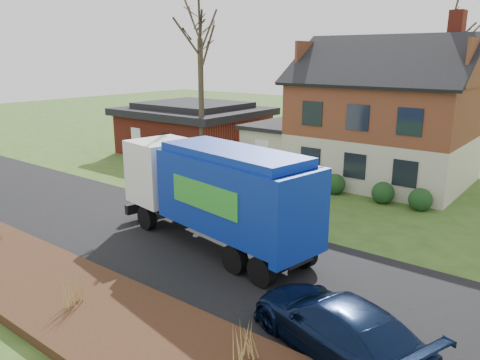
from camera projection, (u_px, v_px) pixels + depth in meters
The scene contains 12 objects.
ground at pixel (189, 245), 17.87m from camera, with size 120.00×120.00×0.00m, color #304C19.
road at pixel (189, 245), 17.87m from camera, with size 80.00×7.00×0.02m, color black.
mulch_verge at pixel (63, 296), 13.80m from camera, with size 80.00×3.50×0.30m, color black.
main_house at pixel (377, 110), 26.54m from camera, with size 12.95×8.95×9.26m.
ranch_house at pixel (194, 128), 34.43m from camera, with size 9.80×8.20×3.70m.
garbage_truck at pixel (216, 189), 17.22m from camera, with size 9.35×3.91×3.89m.
silver_sedan at pixel (173, 177), 24.60m from camera, with size 1.67×4.80×1.58m, color #A8A9B0.
navy_wagon at pixel (337, 326), 11.24m from camera, with size 2.05×5.05×1.47m, color #0B1732.
tree_front_west at pixel (200, 18), 27.20m from camera, with size 3.73×3.73×11.09m.
tree_back at pixel (449, 19), 30.34m from camera, with size 3.52×3.52×11.14m.
grass_clump_mid at pixel (72, 287), 12.89m from camera, with size 0.38×0.31×1.06m.
grass_clump_east at pixel (245, 341), 10.58m from camera, with size 0.37×0.31×0.94m.
Camera 1 is at (11.77, -11.90, 7.03)m, focal length 35.00 mm.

